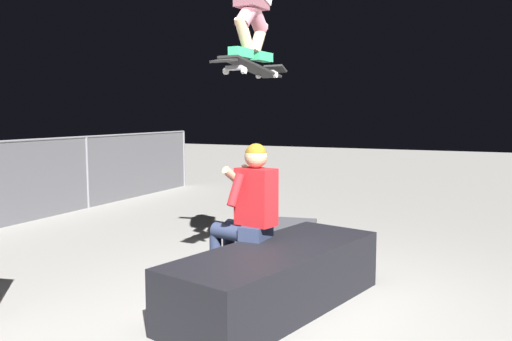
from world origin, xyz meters
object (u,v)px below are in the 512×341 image
(person_sitting_on_ledge, at_px, (246,210))
(kicker_ramp, at_px, (272,244))
(ledge_box_main, at_px, (276,278))
(skateboard, at_px, (252,68))

(person_sitting_on_ledge, bearing_deg, kicker_ramp, 14.06)
(person_sitting_on_ledge, bearing_deg, ledge_box_main, -123.06)
(ledge_box_main, distance_m, skateboard, 1.84)
(person_sitting_on_ledge, distance_m, skateboard, 1.26)
(person_sitting_on_ledge, relative_size, kicker_ramp, 1.20)
(person_sitting_on_ledge, distance_m, kicker_ramp, 1.65)
(ledge_box_main, relative_size, person_sitting_on_ledge, 1.56)
(ledge_box_main, xyz_separation_m, skateboard, (0.42, 0.42, 1.75))
(skateboard, height_order, kicker_ramp, skateboard)
(skateboard, distance_m, kicker_ramp, 2.35)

